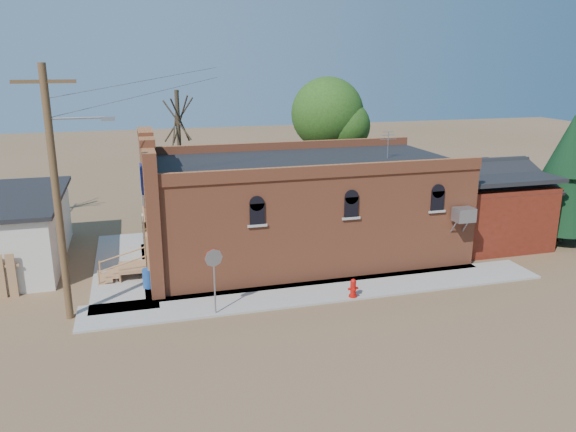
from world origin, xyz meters
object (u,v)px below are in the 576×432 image
object	(u,v)px
brick_bar	(296,208)
trash_barrel	(149,278)
utility_pole	(58,190)
fire_hydrant	(353,288)
stop_sign	(214,264)

from	to	relation	value
brick_bar	trash_barrel	xyz separation A→B (m)	(-6.94, -2.33, -1.87)
brick_bar	trash_barrel	distance (m)	7.56
utility_pole	trash_barrel	world-z (taller)	utility_pole
fire_hydrant	utility_pole	bearing A→B (deg)	167.79
stop_sign	trash_barrel	size ratio (longest dim) A/B	3.18
fire_hydrant	trash_barrel	xyz separation A→B (m)	(-7.68, 3.17, 0.02)
utility_pole	fire_hydrant	distance (m)	11.44
fire_hydrant	stop_sign	xyz separation A→B (m)	(-5.43, 0.00, 1.55)
brick_bar	fire_hydrant	xyz separation A→B (m)	(0.73, -5.50, -1.89)
fire_hydrant	trash_barrel	distance (m)	8.31
stop_sign	utility_pole	bearing A→B (deg)	177.12
brick_bar	stop_sign	size ratio (longest dim) A/B	6.57
stop_sign	trash_barrel	distance (m)	4.17
trash_barrel	fire_hydrant	bearing A→B (deg)	-22.45
brick_bar	utility_pole	xyz separation A→B (m)	(-9.79, -4.29, 2.43)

